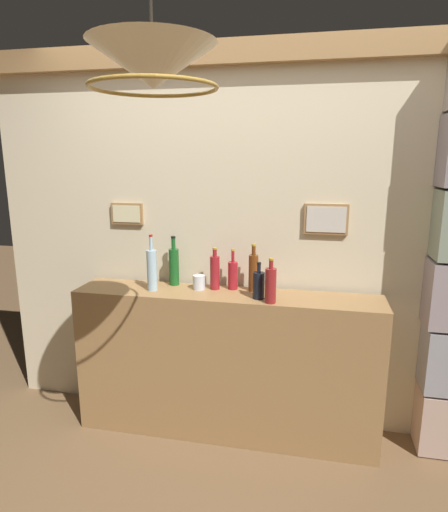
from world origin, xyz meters
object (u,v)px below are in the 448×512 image
liquor_bottle_tequila (271,285)px  liquor_bottle_bourbon (152,269)px  liquor_bottle_mezcal (259,285)px  pendant_lamp (153,68)px  liquor_bottle_gin (253,272)px  liquor_bottle_port (233,275)px  glass_tumbler_rocks (199,282)px  liquor_bottle_amaro (215,272)px  liquor_bottle_sherry (174,266)px

liquor_bottle_tequila → liquor_bottle_bourbon: 0.76m
liquor_bottle_mezcal → pendant_lamp: (-0.31, -0.81, 1.07)m
liquor_bottle_tequila → liquor_bottle_bourbon: (-0.76, 0.09, 0.03)m
liquor_bottle_gin → pendant_lamp: 1.43m
liquor_bottle_gin → liquor_bottle_port: liquor_bottle_gin is taller
glass_tumbler_rocks → pendant_lamp: pendant_lamp is taller
liquor_bottle_bourbon → liquor_bottle_mezcal: liquor_bottle_bourbon is taller
liquor_bottle_amaro → pendant_lamp: (-0.01, -0.95, 1.04)m
liquor_bottle_sherry → pendant_lamp: (0.27, -0.98, 1.02)m
liquor_bottle_sherry → liquor_bottle_port: (0.40, -0.01, -0.04)m
liquor_bottle_amaro → liquor_bottle_bourbon: bearing=-164.6°
liquor_bottle_mezcal → liquor_bottle_sherry: (-0.58, 0.17, 0.05)m
liquor_bottle_gin → liquor_bottle_bourbon: size_ratio=0.84×
pendant_lamp → liquor_bottle_mezcal: bearing=69.0°
liquor_bottle_bourbon → liquor_bottle_sherry: size_ratio=1.10×
liquor_bottle_mezcal → pendant_lamp: pendant_lamp is taller
glass_tumbler_rocks → liquor_bottle_mezcal: bearing=-15.0°
glass_tumbler_rocks → liquor_bottle_tequila: bearing=-19.8°
liquor_bottle_amaro → glass_tumbler_rocks: 0.12m
liquor_bottle_mezcal → liquor_bottle_tequila: bearing=-39.9°
liquor_bottle_tequila → liquor_bottle_port: (-0.26, 0.22, -0.01)m
pendant_lamp → liquor_bottle_gin: bearing=74.8°
glass_tumbler_rocks → liquor_bottle_port: bearing=13.6°
liquor_bottle_gin → liquor_bottle_tequila: size_ratio=1.13×
liquor_bottle_mezcal → glass_tumbler_rocks: bearing=165.0°
liquor_bottle_gin → liquor_bottle_tequila: liquor_bottle_gin is taller
liquor_bottle_bourbon → pendant_lamp: (0.37, -0.84, 1.02)m
liquor_bottle_tequila → liquor_bottle_amaro: bearing=152.3°
liquor_bottle_port → liquor_bottle_tequila: bearing=-40.0°
liquor_bottle_tequila → glass_tumbler_rocks: size_ratio=2.92×
liquor_bottle_gin → pendant_lamp: size_ratio=0.61×
liquor_bottle_gin → liquor_bottle_port: (-0.13, 0.01, -0.03)m
liquor_bottle_tequila → pendant_lamp: size_ratio=0.54×
liquor_bottle_amaro → liquor_bottle_tequila: 0.42m
liquor_bottle_gin → pendant_lamp: bearing=-105.2°
liquor_bottle_gin → liquor_bottle_mezcal: bearing=-69.7°
liquor_bottle_bourbon → pendant_lamp: pendant_lamp is taller
liquor_bottle_amaro → liquor_bottle_tequila: liquor_bottle_amaro is taller
liquor_bottle_amaro → liquor_bottle_gin: 0.25m
liquor_bottle_sherry → glass_tumbler_rocks: bearing=-19.1°
liquor_bottle_sherry → pendant_lamp: pendant_lamp is taller
liquor_bottle_port → pendant_lamp: 1.44m
liquor_bottle_amaro → pendant_lamp: 1.41m
liquor_bottle_bourbon → pendant_lamp: 1.37m
liquor_bottle_port → liquor_bottle_mezcal: bearing=-40.1°
liquor_bottle_bourbon → glass_tumbler_rocks: bearing=15.6°
liquor_bottle_port → liquor_bottle_amaro: bearing=-167.6°
liquor_bottle_amaro → liquor_bottle_gin: liquor_bottle_gin is taller
liquor_bottle_sherry → liquor_bottle_amaro: bearing=-7.7°
liquor_bottle_amaro → glass_tumbler_rocks: (-0.10, -0.03, -0.07)m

